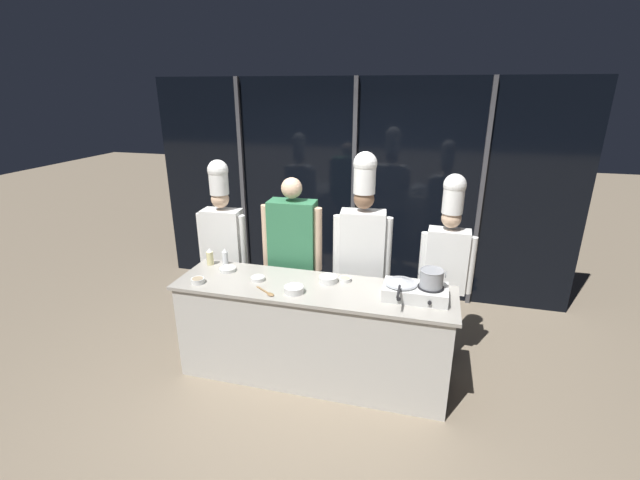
# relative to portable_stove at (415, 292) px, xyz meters

# --- Properties ---
(ground_plane) EXTENTS (24.00, 24.00, 0.00)m
(ground_plane) POSITION_rel_portable_stove_xyz_m (-0.88, -0.01, -0.98)
(ground_plane) COLOR #7F705B
(window_wall_back) EXTENTS (5.30, 0.09, 2.70)m
(window_wall_back) POSITION_rel_portable_stove_xyz_m (-0.88, 1.92, 0.37)
(window_wall_back) COLOR black
(window_wall_back) RESTS_ON ground_plane
(demo_counter) EXTENTS (2.48, 0.67, 0.92)m
(demo_counter) POSITION_rel_portable_stove_xyz_m (-0.88, -0.01, -0.52)
(demo_counter) COLOR beige
(demo_counter) RESTS_ON ground_plane
(portable_stove) EXTENTS (0.53, 0.32, 0.12)m
(portable_stove) POSITION_rel_portable_stove_xyz_m (0.00, 0.00, 0.00)
(portable_stove) COLOR silver
(portable_stove) RESTS_ON demo_counter
(frying_pan) EXTENTS (0.27, 0.47, 0.05)m
(frying_pan) POSITION_rel_portable_stove_xyz_m (-0.12, -0.00, 0.09)
(frying_pan) COLOR #ADAFB5
(frying_pan) RESTS_ON portable_stove
(stock_pot) EXTENTS (0.22, 0.19, 0.15)m
(stock_pot) POSITION_rel_portable_stove_xyz_m (0.12, 0.00, 0.14)
(stock_pot) COLOR #93969B
(stock_pot) RESTS_ON portable_stove
(squeeze_bottle_oil) EXTENTS (0.07, 0.07, 0.17)m
(squeeze_bottle_oil) POSITION_rel_portable_stove_xyz_m (-1.99, 0.21, 0.02)
(squeeze_bottle_oil) COLOR beige
(squeeze_bottle_oil) RESTS_ON demo_counter
(squeeze_bottle_clear) EXTENTS (0.06, 0.06, 0.16)m
(squeeze_bottle_clear) POSITION_rel_portable_stove_xyz_m (-1.85, 0.26, 0.02)
(squeeze_bottle_clear) COLOR white
(squeeze_bottle_clear) RESTS_ON demo_counter
(prep_bowl_ginger) EXTENTS (0.11, 0.11, 0.03)m
(prep_bowl_ginger) POSITION_rel_portable_stove_xyz_m (-0.63, 0.18, -0.04)
(prep_bowl_ginger) COLOR white
(prep_bowl_ginger) RESTS_ON demo_counter
(prep_bowl_chicken) EXTENTS (0.16, 0.16, 0.04)m
(prep_bowl_chicken) POSITION_rel_portable_stove_xyz_m (-1.76, 0.11, -0.04)
(prep_bowl_chicken) COLOR white
(prep_bowl_chicken) RESTS_ON demo_counter
(prep_bowl_noodles) EXTENTS (0.13, 0.13, 0.04)m
(prep_bowl_noodles) POSITION_rel_portable_stove_xyz_m (-1.40, -0.01, -0.04)
(prep_bowl_noodles) COLOR white
(prep_bowl_noodles) RESTS_ON demo_counter
(prep_bowl_mushrooms) EXTENTS (0.12, 0.12, 0.05)m
(prep_bowl_mushrooms) POSITION_rel_portable_stove_xyz_m (-1.89, -0.20, -0.03)
(prep_bowl_mushrooms) COLOR white
(prep_bowl_mushrooms) RESTS_ON demo_counter
(prep_bowl_bean_sprouts) EXTENTS (0.17, 0.17, 0.06)m
(prep_bowl_bean_sprouts) POSITION_rel_portable_stove_xyz_m (-1.00, -0.16, -0.02)
(prep_bowl_bean_sprouts) COLOR white
(prep_bowl_bean_sprouts) RESTS_ON demo_counter
(prep_bowl_rice) EXTENTS (0.17, 0.17, 0.06)m
(prep_bowl_rice) POSITION_rel_portable_stove_xyz_m (-0.77, 0.12, -0.03)
(prep_bowl_rice) COLOR white
(prep_bowl_rice) RESTS_ON demo_counter
(serving_spoon_slotted) EXTENTS (0.22, 0.16, 0.02)m
(serving_spoon_slotted) POSITION_rel_portable_stove_xyz_m (-1.21, -0.24, -0.05)
(serving_spoon_slotted) COLOR olive
(serving_spoon_slotted) RESTS_ON demo_counter
(chef_head) EXTENTS (0.53, 0.23, 1.90)m
(chef_head) POSITION_rel_portable_stove_xyz_m (-2.02, 0.56, 0.12)
(chef_head) COLOR #4C4C51
(chef_head) RESTS_ON ground_plane
(person_guest) EXTENTS (0.61, 0.26, 1.77)m
(person_guest) POSITION_rel_portable_stove_xyz_m (-1.23, 0.52, 0.09)
(person_guest) COLOR #4C4C51
(person_guest) RESTS_ON ground_plane
(chef_sous) EXTENTS (0.56, 0.27, 2.03)m
(chef_sous) POSITION_rel_portable_stove_xyz_m (-0.55, 0.59, 0.19)
(chef_sous) COLOR #2D3856
(chef_sous) RESTS_ON ground_plane
(chef_line) EXTENTS (0.50, 0.21, 1.86)m
(chef_line) POSITION_rel_portable_stove_xyz_m (0.26, 0.60, 0.10)
(chef_line) COLOR #4C4C51
(chef_line) RESTS_ON ground_plane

